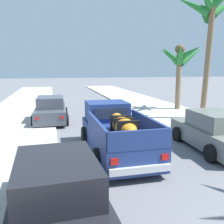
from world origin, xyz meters
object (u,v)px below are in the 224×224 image
car_right_near (214,132)px  car_right_mid (57,197)px  palm_tree_left_fore (180,58)px  car_left_near (51,110)px  palm_tree_right_fore (209,16)px  pickup_truck (115,132)px

car_right_near → car_right_mid: bearing=-149.5°
car_right_near → car_right_mid: (-6.24, -3.68, 0.00)m
car_right_near → palm_tree_left_fore: bearing=69.7°
car_left_near → car_right_mid: 10.61m
car_right_near → palm_tree_left_fore: (3.26, 8.82, 3.27)m
car_left_near → palm_tree_right_fore: palm_tree_right_fore is taller
car_left_near → car_right_near: size_ratio=1.00×
car_left_near → pickup_truck: bearing=-69.6°
car_right_mid → car_left_near: bearing=90.4°
pickup_truck → car_left_near: 6.82m
palm_tree_right_fore → car_left_near: bearing=169.3°
car_left_near → palm_tree_right_fore: size_ratio=0.57×
car_left_near → palm_tree_left_fore: bearing=11.2°
car_left_near → car_right_near: bearing=-47.6°
car_right_near → car_right_mid: 7.25m
car_right_near → palm_tree_right_fore: bearing=60.2°
pickup_truck → palm_tree_right_fore: size_ratio=0.69×
palm_tree_left_fore → palm_tree_right_fore: 4.29m
palm_tree_right_fore → car_right_near: bearing=-119.8°
pickup_truck → car_right_near: 3.98m
palm_tree_left_fore → palm_tree_right_fore: (-0.29, -3.64, 2.25)m
pickup_truck → car_right_mid: pickup_truck is taller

